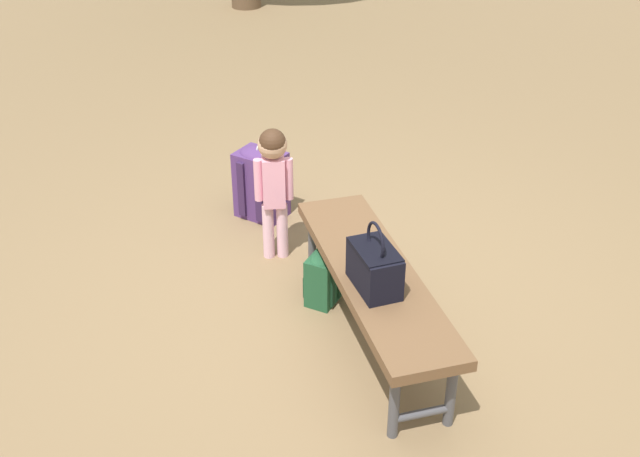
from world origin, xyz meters
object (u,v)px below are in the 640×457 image
at_px(backpack_large, 261,180).
at_px(park_bench, 374,279).
at_px(backpack_small, 323,276).
at_px(child_standing, 273,174).
at_px(handbag, 375,266).

bearing_deg(backpack_large, park_bench, -179.38).
bearing_deg(backpack_large, backpack_small, 176.54).
distance_m(child_standing, backpack_small, 0.70).
relative_size(park_bench, handbag, 4.47).
xyz_separation_m(backpack_large, backpack_small, (-1.10, 0.07, -0.10)).
xyz_separation_m(child_standing, backpack_small, (-0.57, -0.06, -0.41)).
xyz_separation_m(handbag, backpack_small, (0.56, 0.01, -0.40)).
bearing_deg(handbag, backpack_small, 0.62).
relative_size(handbag, backpack_small, 1.06).
xyz_separation_m(child_standing, backpack_large, (0.53, -0.12, -0.31)).
xyz_separation_m(park_bench, handbag, (-0.13, 0.08, 0.18)).
bearing_deg(child_standing, backpack_small, -174.34).
relative_size(park_bench, backpack_large, 3.05).
bearing_deg(handbag, child_standing, 3.16).
height_order(park_bench, handbag, handbag).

